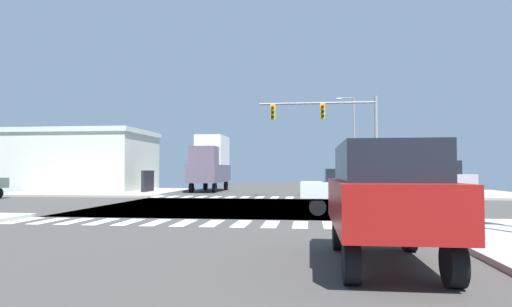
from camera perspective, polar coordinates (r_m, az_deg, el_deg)
The scene contains 12 objects.
ground at distance 22.64m, azimuth -2.21°, elevation -6.83°, with size 90.00×90.00×0.05m.
sidewalk_corner_ne at distance 35.60m, azimuth 22.33°, elevation -4.81°, with size 12.00×12.00×0.14m.
sidewalk_corner_nw at distance 38.11m, azimuth -18.95°, elevation -4.67°, with size 12.00×12.00×0.14m.
crosswalk_near at distance 15.57m, azimuth -7.43°, elevation -8.85°, with size 13.50×2.00×0.01m.
crosswalk_far at distance 29.88m, azimuth -0.46°, elevation -5.64°, with size 13.50×2.00×0.01m.
traffic_signal_mast at distance 29.55m, azimuth 9.43°, elevation 3.94°, with size 7.72×0.55×6.64m.
street_lamp at distance 43.25m, azimuth 12.18°, elevation 2.39°, with size 1.78×0.32×8.81m.
bank_building at distance 41.96m, azimuth -21.94°, elevation -0.88°, with size 13.87×8.30×5.27m.
sedan_farside_1 at distance 18.88m, azimuth 12.32°, elevation -4.25°, with size 4.30×1.80×1.88m.
suv_queued_1 at distance 8.96m, azimuth 16.18°, elevation -4.82°, with size 1.96×4.60×2.34m.
box_truck_outer_1 at distance 38.77m, azimuth -5.88°, elevation -1.04°, with size 2.40×7.20×4.85m.
pickup_inner_4 at distance 26.60m, azimuth 21.11°, elevation -3.15°, with size 5.10×2.00×2.35m.
Camera 1 is at (3.56, -22.28, 1.83)m, focal length 31.14 mm.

